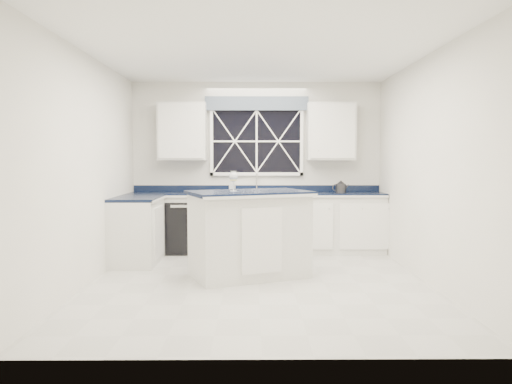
{
  "coord_description": "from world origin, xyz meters",
  "views": [
    {
      "loc": [
        -0.07,
        -5.84,
        1.5
      ],
      "look_at": [
        -0.02,
        0.4,
        1.06
      ],
      "focal_mm": 35.0,
      "sensor_mm": 36.0,
      "label": 1
    }
  ],
  "objects_px": {
    "dishwasher": "(187,226)",
    "kettle": "(341,187)",
    "island": "(249,233)",
    "soap_bottle": "(232,186)",
    "wine_glass": "(233,177)",
    "faucet": "(257,182)"
  },
  "relations": [
    {
      "from": "kettle",
      "to": "soap_bottle",
      "type": "distance_m",
      "value": 1.72
    },
    {
      "from": "faucet",
      "to": "kettle",
      "type": "relative_size",
      "value": 1.12
    },
    {
      "from": "faucet",
      "to": "island",
      "type": "height_order",
      "value": "faucet"
    },
    {
      "from": "faucet",
      "to": "wine_glass",
      "type": "height_order",
      "value": "wine_glass"
    },
    {
      "from": "dishwasher",
      "to": "soap_bottle",
      "type": "xyz_separation_m",
      "value": [
        0.71,
        0.2,
        0.63
      ]
    },
    {
      "from": "dishwasher",
      "to": "island",
      "type": "relative_size",
      "value": 0.49
    },
    {
      "from": "faucet",
      "to": "soap_bottle",
      "type": "bearing_deg",
      "value": 179.18
    },
    {
      "from": "wine_glass",
      "to": "soap_bottle",
      "type": "xyz_separation_m",
      "value": [
        -0.09,
        1.84,
        -0.21
      ]
    },
    {
      "from": "dishwasher",
      "to": "kettle",
      "type": "bearing_deg",
      "value": 1.1
    },
    {
      "from": "dishwasher",
      "to": "wine_glass",
      "type": "distance_m",
      "value": 2.01
    },
    {
      "from": "faucet",
      "to": "soap_bottle",
      "type": "relative_size",
      "value": 1.58
    },
    {
      "from": "wine_glass",
      "to": "kettle",
      "type": "bearing_deg",
      "value": 46.05
    },
    {
      "from": "dishwasher",
      "to": "wine_glass",
      "type": "bearing_deg",
      "value": -64.12
    },
    {
      "from": "faucet",
      "to": "wine_glass",
      "type": "bearing_deg",
      "value": -99.37
    },
    {
      "from": "faucet",
      "to": "island",
      "type": "relative_size",
      "value": 0.18
    },
    {
      "from": "faucet",
      "to": "wine_glass",
      "type": "relative_size",
      "value": 1.21
    },
    {
      "from": "wine_glass",
      "to": "soap_bottle",
      "type": "height_order",
      "value": "wine_glass"
    },
    {
      "from": "faucet",
      "to": "wine_glass",
      "type": "distance_m",
      "value": 1.87
    },
    {
      "from": "dishwasher",
      "to": "island",
      "type": "distance_m",
      "value": 1.89
    },
    {
      "from": "dishwasher",
      "to": "island",
      "type": "xyz_separation_m",
      "value": [
        0.99,
        -1.6,
        0.13
      ]
    },
    {
      "from": "island",
      "to": "kettle",
      "type": "xyz_separation_m",
      "value": [
        1.44,
        1.65,
        0.49
      ]
    },
    {
      "from": "island",
      "to": "wine_glass",
      "type": "relative_size",
      "value": 6.63
    }
  ]
}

